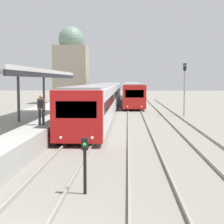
% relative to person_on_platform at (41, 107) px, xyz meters
% --- Properties ---
extents(platform_canopy, '(4.00, 16.60, 3.02)m').
position_rel_person_on_platform_xyz_m(platform_canopy, '(-1.63, 1.49, 1.90)').
color(platform_canopy, beige).
rests_on(platform_canopy, station_platform).
extents(person_on_platform, '(0.40, 0.40, 1.66)m').
position_rel_person_on_platform_xyz_m(person_on_platform, '(0.00, 0.00, 0.00)').
color(person_on_platform, '#2D2D33').
rests_on(person_on_platform, station_platform).
extents(train_near, '(2.66, 47.15, 3.06)m').
position_rel_person_on_platform_xyz_m(train_near, '(2.11, 22.06, -0.30)').
color(train_near, red).
rests_on(train_near, ground_plane).
extents(train_far, '(2.63, 44.05, 3.06)m').
position_rel_person_on_platform_xyz_m(train_far, '(5.45, 43.15, -0.30)').
color(train_far, red).
rests_on(train_far, ground_plane).
extents(signal_post_near, '(0.20, 0.21, 1.71)m').
position_rel_person_on_platform_xyz_m(signal_post_near, '(3.39, -8.97, -0.93)').
color(signal_post_near, black).
rests_on(signal_post_near, ground_plane).
extents(signal_mast_far, '(0.28, 0.29, 5.07)m').
position_rel_person_on_platform_xyz_m(signal_mast_far, '(10.17, 16.35, 1.19)').
color(signal_mast_far, gray).
rests_on(signal_mast_far, ground_plane).
extents(distant_domed_building, '(4.82, 4.82, 11.38)m').
position_rel_person_on_platform_xyz_m(distant_domed_building, '(-3.70, 35.67, 3.33)').
color(distant_domed_building, gray).
rests_on(distant_domed_building, ground_plane).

